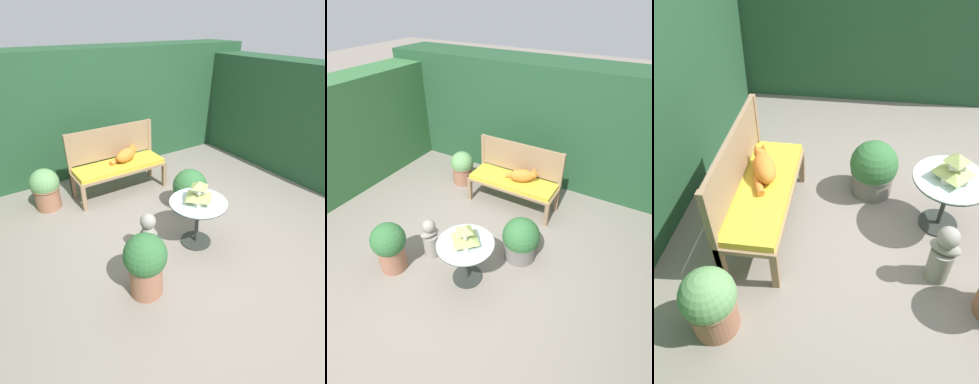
# 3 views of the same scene
# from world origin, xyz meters

# --- Properties ---
(ground) EXTENTS (30.00, 30.00, 0.00)m
(ground) POSITION_xyz_m (0.00, 0.00, 0.00)
(ground) COLOR gray
(foliage_hedge_back) EXTENTS (6.40, 0.94, 2.01)m
(foliage_hedge_back) POSITION_xyz_m (0.00, 2.52, 1.00)
(foliage_hedge_back) COLOR #234C2D
(foliage_hedge_back) RESTS_ON ground
(foliage_hedge_right) EXTENTS (0.70, 3.65, 1.83)m
(foliage_hedge_right) POSITION_xyz_m (2.85, 0.23, 0.92)
(foliage_hedge_right) COLOR #234C2D
(foliage_hedge_right) RESTS_ON ground
(garden_bench) EXTENTS (1.42, 0.51, 0.48)m
(garden_bench) POSITION_xyz_m (-0.08, 1.18, 0.41)
(garden_bench) COLOR #937556
(garden_bench) RESTS_ON ground
(bench_backrest) EXTENTS (1.42, 0.06, 1.00)m
(bench_backrest) POSITION_xyz_m (-0.08, 1.41, 0.70)
(bench_backrest) COLOR #937556
(bench_backrest) RESTS_ON ground
(cat) EXTENTS (0.51, 0.34, 0.23)m
(cat) POSITION_xyz_m (0.06, 1.21, 0.58)
(cat) COLOR orange
(cat) RESTS_ON garden_bench
(patio_table) EXTENTS (0.67, 0.67, 0.58)m
(patio_table) POSITION_xyz_m (0.13, -0.45, 0.45)
(patio_table) COLOR #2D332D
(patio_table) RESTS_ON ground
(pagoda_birdhouse) EXTENTS (0.28, 0.28, 0.26)m
(pagoda_birdhouse) POSITION_xyz_m (0.13, -0.45, 0.69)
(pagoda_birdhouse) COLOR silver
(pagoda_birdhouse) RESTS_ON patio_table
(garden_bust) EXTENTS (0.23, 0.28, 0.59)m
(garden_bust) POSITION_xyz_m (-0.50, -0.37, 0.28)
(garden_bust) COLOR gray
(garden_bust) RESTS_ON ground
(potted_plant_bench_left) EXTENTS (0.41, 0.41, 0.61)m
(potted_plant_bench_left) POSITION_xyz_m (-1.17, 1.33, 0.31)
(potted_plant_bench_left) COLOR #9E664C
(potted_plant_bench_left) RESTS_ON ground
(potted_plant_path_edge) EXTENTS (0.43, 0.43, 0.69)m
(potted_plant_path_edge) POSITION_xyz_m (-0.78, -0.79, 0.37)
(potted_plant_path_edge) COLOR #9E664C
(potted_plant_path_edge) RESTS_ON ground
(potted_plant_table_near) EXTENTS (0.49, 0.49, 0.60)m
(potted_plant_table_near) POSITION_xyz_m (0.53, 0.20, 0.29)
(potted_plant_table_near) COLOR slate
(potted_plant_table_near) RESTS_ON ground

